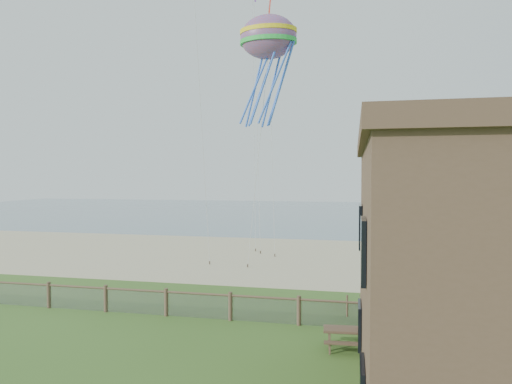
# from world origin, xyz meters

# --- Properties ---
(ground) EXTENTS (160.00, 160.00, 0.00)m
(ground) POSITION_xyz_m (0.00, 0.00, 0.00)
(ground) COLOR #385A1E
(ground) RESTS_ON ground
(sand_beach) EXTENTS (72.00, 20.00, 0.02)m
(sand_beach) POSITION_xyz_m (0.00, 22.00, 0.00)
(sand_beach) COLOR #BBB087
(sand_beach) RESTS_ON ground
(ocean) EXTENTS (160.00, 68.00, 0.02)m
(ocean) POSITION_xyz_m (0.00, 66.00, 0.00)
(ocean) COLOR slate
(ocean) RESTS_ON ground
(chainlink_fence) EXTENTS (36.20, 0.20, 1.25)m
(chainlink_fence) POSITION_xyz_m (0.00, 6.00, 0.55)
(chainlink_fence) COLOR brown
(chainlink_fence) RESTS_ON ground
(picnic_table) EXTENTS (1.98, 1.56, 0.79)m
(picnic_table) POSITION_xyz_m (5.13, 3.71, 0.40)
(picnic_table) COLOR brown
(picnic_table) RESTS_ON ground
(octopus_kite) EXTENTS (3.89, 3.06, 7.21)m
(octopus_kite) POSITION_xyz_m (0.09, 14.44, 12.89)
(octopus_kite) COLOR red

